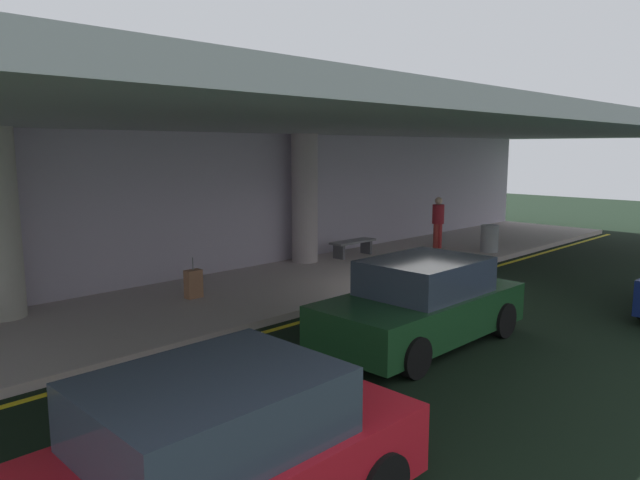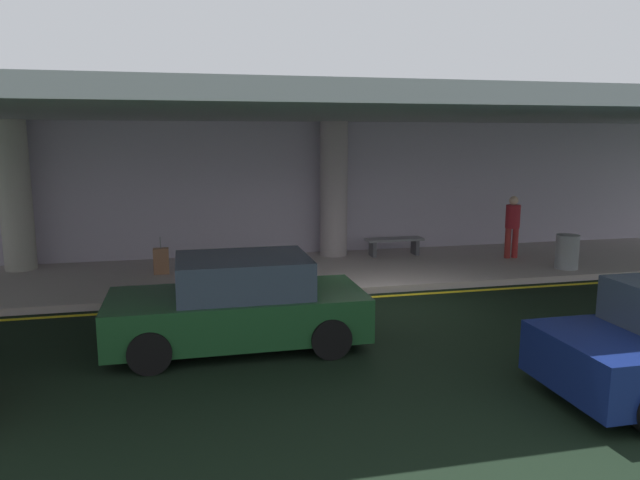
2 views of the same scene
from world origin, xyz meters
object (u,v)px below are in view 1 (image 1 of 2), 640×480
at_px(traveler_with_luggage, 438,219).
at_px(car_red, 206,465).
at_px(car_dark_green, 422,304).
at_px(suitcase_upright_primary, 193,284).
at_px(trash_bin_steel, 490,239).
at_px(support_column_left_mid, 305,199).
at_px(bench_metal, 353,245).

bearing_deg(traveler_with_luggage, car_red, 117.35).
height_order(car_dark_green, traveler_with_luggage, traveler_with_luggage).
height_order(car_dark_green, suitcase_upright_primary, car_dark_green).
bearing_deg(suitcase_upright_primary, trash_bin_steel, -31.83).
distance_m(suitcase_upright_primary, trash_bin_steel, 9.97).
relative_size(car_red, trash_bin_steel, 4.82).
distance_m(car_dark_green, suitcase_upright_primary, 5.24).
xyz_separation_m(car_dark_green, traveler_with_luggage, (7.79, 4.88, 0.40)).
relative_size(support_column_left_mid, trash_bin_steel, 4.29).
xyz_separation_m(support_column_left_mid, trash_bin_steel, (5.23, -2.97, -1.40)).
bearing_deg(bench_metal, support_column_left_mid, 165.43).
bearing_deg(bench_metal, traveler_with_luggage, -19.21).
height_order(traveler_with_luggage, suitcase_upright_primary, traveler_with_luggage).
xyz_separation_m(car_red, suitcase_upright_primary, (4.28, 6.81, -0.25)).
bearing_deg(traveler_with_luggage, support_column_left_mid, 73.48).
bearing_deg(support_column_left_mid, bench_metal, -14.57).
bearing_deg(support_column_left_mid, trash_bin_steel, -29.55).
bearing_deg(traveler_with_luggage, trash_bin_steel, -155.94).
height_order(car_dark_green, car_red, same).
distance_m(car_dark_green, trash_bin_steel, 9.08).
xyz_separation_m(car_red, traveler_with_luggage, (13.46, 6.64, 0.40)).
xyz_separation_m(support_column_left_mid, bench_metal, (1.62, -0.42, -1.47)).
distance_m(support_column_left_mid, trash_bin_steel, 6.18).
xyz_separation_m(traveler_with_luggage, bench_metal, (-2.98, 1.04, -0.61)).
distance_m(car_dark_green, bench_metal, 7.63).
xyz_separation_m(car_dark_green, suitcase_upright_primary, (-1.39, 5.05, -0.25)).
relative_size(support_column_left_mid, car_dark_green, 0.89).
bearing_deg(support_column_left_mid, suitcase_upright_primary, -164.32).
distance_m(car_red, traveler_with_luggage, 15.01).
bearing_deg(car_dark_green, traveler_with_luggage, -148.05).
height_order(support_column_left_mid, bench_metal, support_column_left_mid).
relative_size(support_column_left_mid, suitcase_upright_primary, 4.06).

